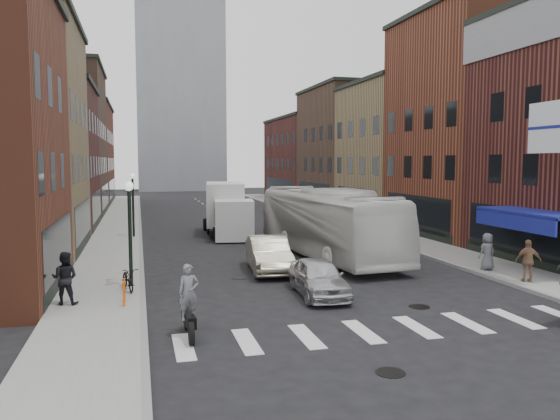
# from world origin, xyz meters

# --- Properties ---
(ground) EXTENTS (160.00, 160.00, 0.00)m
(ground) POSITION_xyz_m (0.00, 0.00, 0.00)
(ground) COLOR black
(ground) RESTS_ON ground
(sidewalk_left) EXTENTS (3.00, 74.00, 0.15)m
(sidewalk_left) POSITION_xyz_m (-8.50, 22.00, 0.07)
(sidewalk_left) COLOR gray
(sidewalk_left) RESTS_ON ground
(sidewalk_right) EXTENTS (3.00, 74.00, 0.15)m
(sidewalk_right) POSITION_xyz_m (8.50, 22.00, 0.07)
(sidewalk_right) COLOR gray
(sidewalk_right) RESTS_ON ground
(curb_left) EXTENTS (0.20, 74.00, 0.16)m
(curb_left) POSITION_xyz_m (-7.00, 22.00, 0.00)
(curb_left) COLOR gray
(curb_left) RESTS_ON ground
(curb_right) EXTENTS (0.20, 74.00, 0.16)m
(curb_right) POSITION_xyz_m (7.00, 22.00, 0.00)
(curb_right) COLOR gray
(curb_right) RESTS_ON ground
(crosswalk_stripes) EXTENTS (12.00, 2.20, 0.01)m
(crosswalk_stripes) POSITION_xyz_m (0.00, -3.00, 0.00)
(crosswalk_stripes) COLOR silver
(crosswalk_stripes) RESTS_ON ground
(bldg_left_mid_b) EXTENTS (10.30, 10.20, 10.30)m
(bldg_left_mid_b) POSITION_xyz_m (-14.99, 24.00, 5.15)
(bldg_left_mid_b) COLOR #421917
(bldg_left_mid_b) RESTS_ON ground
(bldg_left_far_a) EXTENTS (10.30, 12.20, 13.30)m
(bldg_left_far_a) POSITION_xyz_m (-14.99, 35.00, 6.65)
(bldg_left_far_a) COLOR #4C3426
(bldg_left_far_a) RESTS_ON ground
(bldg_left_far_b) EXTENTS (10.30, 16.20, 11.30)m
(bldg_left_far_b) POSITION_xyz_m (-14.99, 49.00, 5.65)
(bldg_left_far_b) COLOR brown
(bldg_left_far_b) RESTS_ON ground
(bldg_right_mid_a) EXTENTS (10.30, 10.20, 14.30)m
(bldg_right_mid_a) POSITION_xyz_m (15.00, 14.00, 7.15)
(bldg_right_mid_a) COLOR brown
(bldg_right_mid_a) RESTS_ON ground
(bldg_right_mid_b) EXTENTS (10.30, 10.20, 11.30)m
(bldg_right_mid_b) POSITION_xyz_m (14.99, 24.00, 5.65)
(bldg_right_mid_b) COLOR #8F784F
(bldg_right_mid_b) RESTS_ON ground
(bldg_right_far_a) EXTENTS (10.30, 12.20, 12.30)m
(bldg_right_far_a) POSITION_xyz_m (14.99, 35.00, 6.15)
(bldg_right_far_a) COLOR #4C3426
(bldg_right_far_a) RESTS_ON ground
(bldg_right_far_b) EXTENTS (10.30, 16.20, 10.30)m
(bldg_right_far_b) POSITION_xyz_m (14.99, 49.00, 5.15)
(bldg_right_far_b) COLOR #421917
(bldg_right_far_b) RESTS_ON ground
(awning_blue) EXTENTS (1.80, 5.00, 0.78)m
(awning_blue) POSITION_xyz_m (8.93, 2.50, 2.63)
(awning_blue) COLOR navy
(awning_blue) RESTS_ON ground
(billboard_sign) EXTENTS (1.52, 3.00, 3.70)m
(billboard_sign) POSITION_xyz_m (8.59, 0.50, 6.13)
(billboard_sign) COLOR black
(billboard_sign) RESTS_ON ground
(distant_tower) EXTENTS (14.00, 14.00, 50.00)m
(distant_tower) POSITION_xyz_m (0.00, 78.00, 25.00)
(distant_tower) COLOR #9399A0
(distant_tower) RESTS_ON ground
(streetlamp_near) EXTENTS (0.32, 1.22, 4.11)m
(streetlamp_near) POSITION_xyz_m (-7.40, 4.00, 2.91)
(streetlamp_near) COLOR black
(streetlamp_near) RESTS_ON ground
(streetlamp_far) EXTENTS (0.32, 1.22, 4.11)m
(streetlamp_far) POSITION_xyz_m (-7.40, 18.00, 2.91)
(streetlamp_far) COLOR black
(streetlamp_far) RESTS_ON ground
(bike_rack) EXTENTS (0.08, 0.68, 0.80)m
(bike_rack) POSITION_xyz_m (-7.60, 1.30, 0.55)
(bike_rack) COLOR #D8590C
(bike_rack) RESTS_ON sidewalk_left
(box_truck) EXTENTS (3.04, 8.09, 3.42)m
(box_truck) POSITION_xyz_m (-1.44, 18.11, 1.69)
(box_truck) COLOR silver
(box_truck) RESTS_ON ground
(motorcycle_rider) EXTENTS (0.60, 2.04, 2.07)m
(motorcycle_rider) POSITION_xyz_m (-5.78, -2.27, 0.97)
(motorcycle_rider) COLOR black
(motorcycle_rider) RESTS_ON ground
(transit_bus) EXTENTS (3.88, 12.77, 3.51)m
(transit_bus) POSITION_xyz_m (2.24, 9.02, 1.75)
(transit_bus) COLOR silver
(transit_bus) RESTS_ON ground
(sedan_left_near) EXTENTS (1.85, 4.11, 1.37)m
(sedan_left_near) POSITION_xyz_m (-0.80, 1.29, 0.68)
(sedan_left_near) COLOR silver
(sedan_left_near) RESTS_ON ground
(sedan_left_far) EXTENTS (2.05, 4.81, 1.54)m
(sedan_left_far) POSITION_xyz_m (-1.55, 6.00, 0.77)
(sedan_left_far) COLOR #B4AA91
(sedan_left_far) RESTS_ON ground
(parked_bicycle) EXTENTS (0.90, 1.69, 0.84)m
(parked_bicycle) POSITION_xyz_m (-7.50, 3.33, 0.57)
(parked_bicycle) COLOR black
(parked_bicycle) RESTS_ON sidewalk_left
(ped_left_solo) EXTENTS (0.94, 0.67, 1.76)m
(ped_left_solo) POSITION_xyz_m (-9.49, 1.77, 1.03)
(ped_left_solo) COLOR black
(ped_left_solo) RESTS_ON sidewalk_left
(ped_right_b) EXTENTS (1.09, 0.80, 1.68)m
(ped_right_b) POSITION_xyz_m (7.69, 0.77, 0.99)
(ped_right_b) COLOR #876144
(ped_right_b) RESTS_ON sidewalk_right
(ped_right_c) EXTENTS (0.84, 0.60, 1.61)m
(ped_right_c) POSITION_xyz_m (7.60, 3.24, 0.96)
(ped_right_c) COLOR #56595E
(ped_right_c) RESTS_ON sidewalk_right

